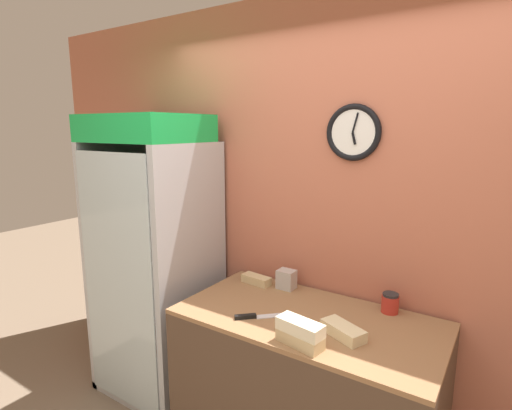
% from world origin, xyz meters
% --- Properties ---
extents(wall_back, '(5.20, 0.09, 2.70)m').
position_xyz_m(wall_back, '(0.00, 1.34, 1.35)').
color(wall_back, '#B7664C').
rests_on(wall_back, ground_plane).
extents(prep_counter, '(1.42, 0.74, 0.90)m').
position_xyz_m(prep_counter, '(0.00, 0.92, 0.45)').
color(prep_counter, '#4C3828').
rests_on(prep_counter, ground_plane).
extents(beverage_cooler, '(0.77, 0.66, 2.00)m').
position_xyz_m(beverage_cooler, '(-1.23, 1.00, 1.09)').
color(beverage_cooler, '#B2B7BC').
rests_on(beverage_cooler, ground_plane).
extents(sandwich_stack_bottom, '(0.24, 0.14, 0.06)m').
position_xyz_m(sandwich_stack_bottom, '(0.10, 0.63, 0.93)').
color(sandwich_stack_bottom, tan).
rests_on(sandwich_stack_bottom, prep_counter).
extents(sandwich_stack_middle, '(0.24, 0.13, 0.06)m').
position_xyz_m(sandwich_stack_middle, '(0.10, 0.63, 0.99)').
color(sandwich_stack_middle, beige).
rests_on(sandwich_stack_middle, sandwich_stack_bottom).
extents(sandwich_flat_left, '(0.25, 0.19, 0.06)m').
position_xyz_m(sandwich_flat_left, '(0.24, 0.82, 0.93)').
color(sandwich_flat_left, beige).
rests_on(sandwich_flat_left, prep_counter).
extents(sandwich_flat_right, '(0.21, 0.10, 0.05)m').
position_xyz_m(sandwich_flat_right, '(-0.49, 1.15, 0.93)').
color(sandwich_flat_right, tan).
rests_on(sandwich_flat_right, prep_counter).
extents(chefs_knife, '(0.24, 0.24, 0.02)m').
position_xyz_m(chefs_knife, '(-0.23, 0.74, 0.91)').
color(chefs_knife, silver).
rests_on(chefs_knife, prep_counter).
extents(condiment_jar, '(0.09, 0.09, 0.11)m').
position_xyz_m(condiment_jar, '(0.36, 1.21, 0.96)').
color(condiment_jar, '#B72D23').
rests_on(condiment_jar, prep_counter).
extents(napkin_dispenser, '(0.11, 0.09, 0.12)m').
position_xyz_m(napkin_dispenser, '(-0.28, 1.19, 0.96)').
color(napkin_dispenser, '#B7B2AD').
rests_on(napkin_dispenser, prep_counter).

